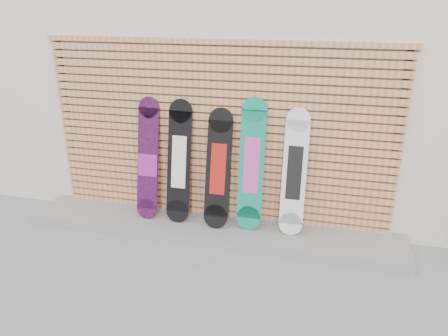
# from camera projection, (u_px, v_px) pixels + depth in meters

# --- Properties ---
(ground) EXTENTS (80.00, 80.00, 0.00)m
(ground) POSITION_uv_depth(u_px,v_px,m) (209.00, 265.00, 4.76)
(ground) COLOR gray
(ground) RESTS_ON ground
(building) EXTENTS (12.00, 5.00, 3.60)m
(building) POSITION_uv_depth(u_px,v_px,m) (295.00, 57.00, 7.15)
(building) COLOR beige
(building) RESTS_ON ground
(concrete_step) EXTENTS (4.60, 0.70, 0.12)m
(concrete_step) POSITION_uv_depth(u_px,v_px,m) (212.00, 228.00, 5.39)
(concrete_step) COLOR gray
(concrete_step) RESTS_ON ground
(slat_wall) EXTENTS (4.26, 0.08, 2.29)m
(slat_wall) POSITION_uv_depth(u_px,v_px,m) (218.00, 133.00, 5.23)
(slat_wall) COLOR #BD7D4F
(slat_wall) RESTS_ON ground
(snowboard_0) EXTENTS (0.26, 0.33, 1.50)m
(snowboard_0) POSITION_uv_depth(u_px,v_px,m) (148.00, 160.00, 5.37)
(snowboard_0) COLOR black
(snowboard_0) RESTS_ON concrete_step
(snowboard_1) EXTENTS (0.29, 0.33, 1.49)m
(snowboard_1) POSITION_uv_depth(u_px,v_px,m) (179.00, 162.00, 5.28)
(snowboard_1) COLOR black
(snowboard_1) RESTS_ON concrete_step
(snowboard_2) EXTENTS (0.30, 0.36, 1.41)m
(snowboard_2) POSITION_uv_depth(u_px,v_px,m) (218.00, 169.00, 5.17)
(snowboard_2) COLOR black
(snowboard_2) RESTS_ON concrete_step
(snowboard_3) EXTENTS (0.30, 0.30, 1.56)m
(snowboard_3) POSITION_uv_depth(u_px,v_px,m) (252.00, 165.00, 5.08)
(snowboard_3) COLOR #0D8467
(snowboard_3) RESTS_ON concrete_step
(snowboard_4) EXTENTS (0.28, 0.30, 1.47)m
(snowboard_4) POSITION_uv_depth(u_px,v_px,m) (294.00, 173.00, 4.99)
(snowboard_4) COLOR silver
(snowboard_4) RESTS_ON concrete_step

